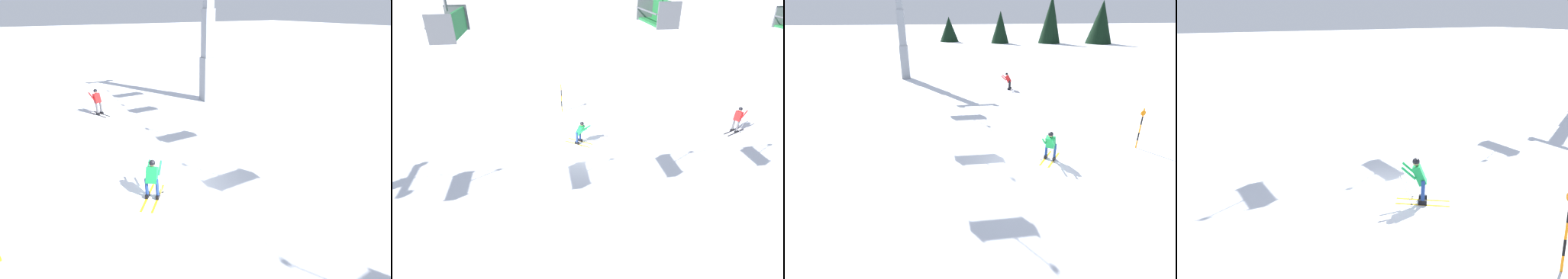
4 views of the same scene
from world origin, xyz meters
The scene contains 6 objects.
ground_plane centered at (0.00, 0.00, 0.00)m, with size 260.00×260.00×0.00m, color white.
skier_carving_main centered at (0.22, -0.91, 0.88)m, with size 1.71×1.46×1.66m.
chairlift_seat_second centered at (-0.77, 7.45, 8.72)m, with size 0.61×1.68×2.03m.
chairlift_seat_middle centered at (4.46, 7.45, 8.56)m, with size 0.61×1.87×2.19m.
trail_marker_pole centered at (0.92, -5.94, 1.17)m, with size 0.07×0.28×2.18m.
skier_distant_uphill centered at (-10.24, -0.76, 1.05)m, with size 1.76×1.09×1.82m.
Camera 2 is at (2.52, 15.75, 9.75)m, focal length 28.38 mm.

